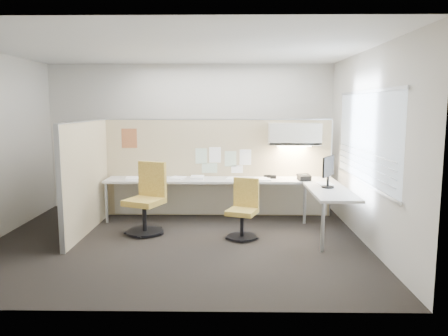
{
  "coord_description": "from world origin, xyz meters",
  "views": [
    {
      "loc": [
        0.79,
        -6.28,
        2.0
      ],
      "look_at": [
        0.67,
        0.8,
        0.99
      ],
      "focal_mm": 35.0,
      "sensor_mm": 36.0,
      "label": 1
    }
  ],
  "objects_px": {
    "chair_right": "(243,211)",
    "phone": "(304,178)",
    "chair_left": "(147,201)",
    "desk": "(239,188)",
    "monitor": "(328,170)"
  },
  "relations": [
    {
      "from": "chair_left",
      "to": "phone",
      "type": "relative_size",
      "value": 4.6
    },
    {
      "from": "chair_right",
      "to": "monitor",
      "type": "xyz_separation_m",
      "value": [
        1.32,
        0.23,
        0.6
      ]
    },
    {
      "from": "chair_left",
      "to": "chair_right",
      "type": "relative_size",
      "value": 1.24
    },
    {
      "from": "desk",
      "to": "phone",
      "type": "xyz_separation_m",
      "value": [
        1.11,
        -0.0,
        0.18
      ]
    },
    {
      "from": "monitor",
      "to": "desk",
      "type": "bearing_deg",
      "value": 94.31
    },
    {
      "from": "chair_right",
      "to": "phone",
      "type": "xyz_separation_m",
      "value": [
        1.06,
        0.91,
        0.37
      ]
    },
    {
      "from": "desk",
      "to": "monitor",
      "type": "bearing_deg",
      "value": -26.51
    },
    {
      "from": "chair_left",
      "to": "phone",
      "type": "bearing_deg",
      "value": 37.7
    },
    {
      "from": "chair_right",
      "to": "monitor",
      "type": "relative_size",
      "value": 1.81
    },
    {
      "from": "desk",
      "to": "phone",
      "type": "height_order",
      "value": "phone"
    },
    {
      "from": "desk",
      "to": "monitor",
      "type": "distance_m",
      "value": 1.59
    },
    {
      "from": "chair_right",
      "to": "monitor",
      "type": "height_order",
      "value": "monitor"
    },
    {
      "from": "desk",
      "to": "phone",
      "type": "relative_size",
      "value": 16.68
    },
    {
      "from": "chair_left",
      "to": "desk",
      "type": "bearing_deg",
      "value": 47.88
    },
    {
      "from": "phone",
      "to": "chair_left",
      "type": "bearing_deg",
      "value": -176.07
    }
  ]
}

